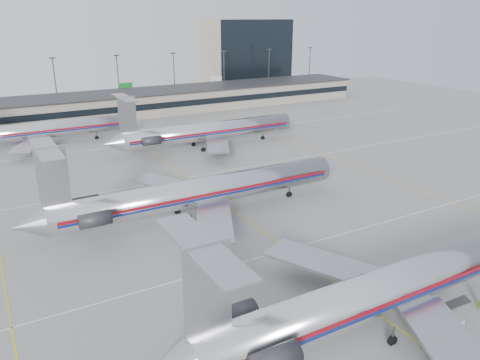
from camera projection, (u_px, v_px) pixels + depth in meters
ground at (345, 290)px, 47.43m from camera, size 260.00×260.00×0.00m
apron_markings at (288, 249)px, 55.63m from camera, size 160.00×0.15×0.02m
terminal at (101, 106)px, 126.78m from camera, size 162.00×17.00×6.25m
light_mast_row at (88, 80)px, 136.49m from camera, size 163.60×0.40×15.28m
distant_building at (244, 54)px, 177.13m from camera, size 30.00×20.00×25.00m
jet_foreground at (392, 286)px, 41.38m from camera, size 48.00×28.26×12.56m
jet_second_row at (197, 192)px, 63.51m from camera, size 47.94×28.23×12.55m
jet_third_row at (207, 131)px, 97.42m from camera, size 44.52×27.38×12.17m
jet_back_row at (31, 131)px, 97.95m from camera, size 42.78×26.31×11.70m
cart_inner at (454, 358)px, 37.29m from camera, size 1.97×1.62×0.97m
belt_loader at (440, 319)px, 41.73m from camera, size 4.90×2.72×2.51m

